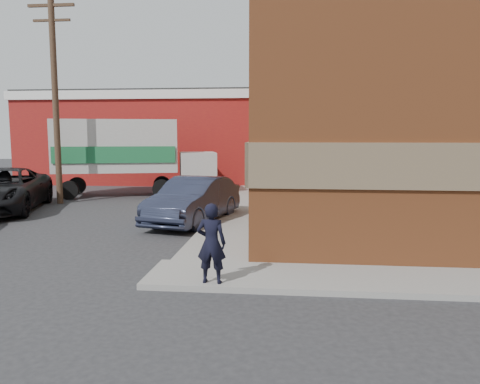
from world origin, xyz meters
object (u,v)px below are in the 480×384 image
(brick_building, at_px, (448,90))
(man, at_px, (211,243))
(warehouse, at_px, (161,137))
(box_truck, at_px, (132,152))
(suv_a, at_px, (1,190))
(utility_pole, at_px, (55,93))
(sedan, at_px, (194,200))

(brick_building, bearing_deg, man, -125.71)
(warehouse, relative_size, box_truck, 2.09)
(brick_building, distance_m, man, 13.53)
(man, xyz_separation_m, suv_a, (-9.64, 8.29, -0.06))
(utility_pole, bearing_deg, box_truck, 51.71)
(man, bearing_deg, sedan, -73.09)
(utility_pole, bearing_deg, suv_a, -118.53)
(sedan, bearing_deg, man, -61.82)
(utility_pole, bearing_deg, warehouse, 82.23)
(sedan, relative_size, suv_a, 0.78)
(brick_building, relative_size, warehouse, 1.12)
(box_truck, bearing_deg, utility_pole, -143.07)
(warehouse, distance_m, suv_a, 13.68)
(warehouse, bearing_deg, utility_pole, -97.77)
(sedan, bearing_deg, warehouse, 123.15)
(warehouse, height_order, sedan, warehouse)
(brick_building, xyz_separation_m, utility_pole, (-16.00, 0.00, 0.06))
(utility_pole, height_order, sedan, utility_pole)
(suv_a, relative_size, box_truck, 0.78)
(warehouse, xyz_separation_m, utility_pole, (-1.50, -11.00, 1.93))
(brick_building, xyz_separation_m, warehouse, (-14.50, 11.00, -1.87))
(utility_pole, relative_size, sedan, 1.92)
(suv_a, distance_m, box_truck, 6.39)
(warehouse, xyz_separation_m, man, (6.92, -21.55, -1.91))
(brick_building, relative_size, sedan, 3.89)
(brick_building, xyz_separation_m, suv_a, (-17.23, -2.26, -3.84))
(man, height_order, box_truck, box_truck)
(utility_pole, xyz_separation_m, box_truck, (2.30, 2.91, -2.62))
(brick_building, bearing_deg, box_truck, 167.99)
(brick_building, height_order, sedan, brick_building)
(sedan, bearing_deg, suv_a, -177.42)
(utility_pole, relative_size, box_truck, 1.16)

